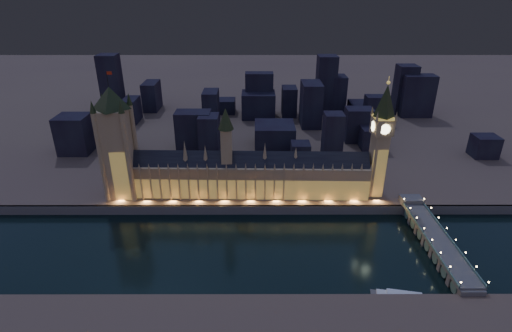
{
  "coord_description": "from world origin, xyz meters",
  "views": [
    {
      "loc": [
        4.48,
        -245.73,
        178.35
      ],
      "look_at": [
        5.0,
        55.0,
        38.0
      ],
      "focal_mm": 28.0,
      "sensor_mm": 36.0,
      "label": 1
    }
  ],
  "objects_px": {
    "victoria_tower": "(116,137)",
    "elizabeth_tower": "(382,132)",
    "river_boat": "(404,297)",
    "palace_of_westminster": "(250,175)",
    "westminster_bridge": "(434,239)"
  },
  "relations": [
    {
      "from": "elizabeth_tower",
      "to": "westminster_bridge",
      "type": "distance_m",
      "value": 92.48
    },
    {
      "from": "palace_of_westminster",
      "to": "westminster_bridge",
      "type": "xyz_separation_m",
      "value": [
        135.86,
        -65.2,
        -20.38
      ]
    },
    {
      "from": "elizabeth_tower",
      "to": "river_boat",
      "type": "height_order",
      "value": "elizabeth_tower"
    },
    {
      "from": "palace_of_westminster",
      "to": "river_boat",
      "type": "relative_size",
      "value": 4.97
    },
    {
      "from": "elizabeth_tower",
      "to": "westminster_bridge",
      "type": "height_order",
      "value": "elizabeth_tower"
    },
    {
      "from": "elizabeth_tower",
      "to": "victoria_tower",
      "type": "bearing_deg",
      "value": -180.0
    },
    {
      "from": "westminster_bridge",
      "to": "victoria_tower",
      "type": "bearing_deg",
      "value": 165.08
    },
    {
      "from": "river_boat",
      "to": "victoria_tower",
      "type": "bearing_deg",
      "value": 149.79
    },
    {
      "from": "westminster_bridge",
      "to": "river_boat",
      "type": "xyz_separation_m",
      "value": [
        -39.42,
        -54.55,
        -4.44
      ]
    },
    {
      "from": "palace_of_westminster",
      "to": "victoria_tower",
      "type": "xyz_separation_m",
      "value": [
        -109.53,
        0.16,
        34.5
      ]
    },
    {
      "from": "palace_of_westminster",
      "to": "river_boat",
      "type": "bearing_deg",
      "value": -51.15
    },
    {
      "from": "river_boat",
      "to": "elizabeth_tower",
      "type": "bearing_deg",
      "value": 84.27
    },
    {
      "from": "elizabeth_tower",
      "to": "westminster_bridge",
      "type": "relative_size",
      "value": 0.91
    },
    {
      "from": "elizabeth_tower",
      "to": "westminster_bridge",
      "type": "bearing_deg",
      "value": -67.27
    },
    {
      "from": "victoria_tower",
      "to": "elizabeth_tower",
      "type": "xyz_separation_m",
      "value": [
        218.0,
        0.01,
        4.52
      ]
    }
  ]
}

